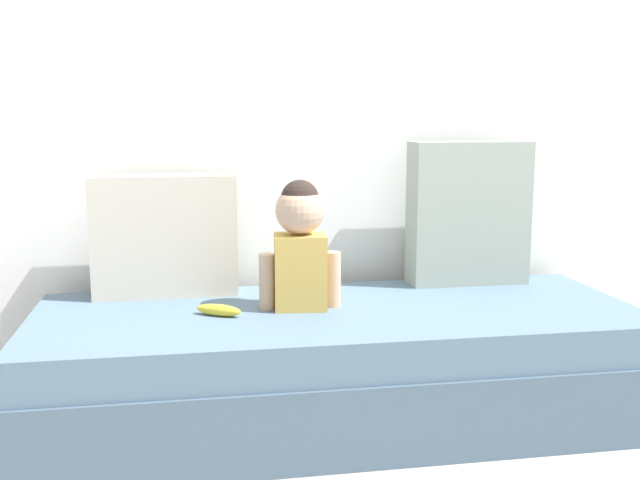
{
  "coord_description": "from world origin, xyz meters",
  "views": [
    {
      "loc": [
        -0.51,
        -2.5,
        1.09
      ],
      "look_at": [
        -0.06,
        0.0,
        0.66
      ],
      "focal_mm": 41.7,
      "sensor_mm": 36.0,
      "label": 1
    }
  ],
  "objects_px": {
    "couch": "(338,365)",
    "throw_pillow_left": "(165,236)",
    "toddler": "(300,242)",
    "banana": "(219,310)",
    "throw_pillow_right": "(468,213)"
  },
  "relations": [
    {
      "from": "throw_pillow_right",
      "to": "toddler",
      "type": "height_order",
      "value": "throw_pillow_right"
    },
    {
      "from": "throw_pillow_left",
      "to": "banana",
      "type": "height_order",
      "value": "throw_pillow_left"
    },
    {
      "from": "couch",
      "to": "throw_pillow_left",
      "type": "height_order",
      "value": "throw_pillow_left"
    },
    {
      "from": "throw_pillow_left",
      "to": "toddler",
      "type": "distance_m",
      "value": 0.55
    },
    {
      "from": "couch",
      "to": "throw_pillow_left",
      "type": "bearing_deg",
      "value": 151.75
    },
    {
      "from": "toddler",
      "to": "throw_pillow_right",
      "type": "bearing_deg",
      "value": 21.16
    },
    {
      "from": "toddler",
      "to": "banana",
      "type": "height_order",
      "value": "toddler"
    },
    {
      "from": "throw_pillow_left",
      "to": "toddler",
      "type": "bearing_deg",
      "value": -30.81
    },
    {
      "from": "couch",
      "to": "throw_pillow_left",
      "type": "distance_m",
      "value": 0.81
    },
    {
      "from": "couch",
      "to": "throw_pillow_right",
      "type": "xyz_separation_m",
      "value": [
        0.6,
        0.32,
        0.49
      ]
    },
    {
      "from": "couch",
      "to": "toddler",
      "type": "relative_size",
      "value": 4.79
    },
    {
      "from": "throw_pillow_left",
      "to": "toddler",
      "type": "relative_size",
      "value": 1.17
    },
    {
      "from": "throw_pillow_left",
      "to": "banana",
      "type": "bearing_deg",
      "value": -61.7
    },
    {
      "from": "throw_pillow_left",
      "to": "banana",
      "type": "xyz_separation_m",
      "value": [
        0.18,
        -0.34,
        -0.21
      ]
    },
    {
      "from": "throw_pillow_right",
      "to": "toddler",
      "type": "xyz_separation_m",
      "value": [
        -0.73,
        -0.28,
        -0.05
      ]
    }
  ]
}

